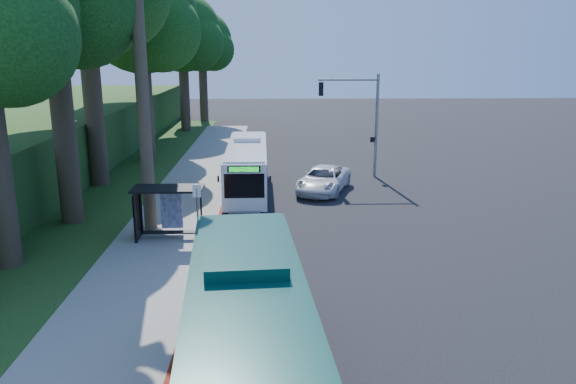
{
  "coord_description": "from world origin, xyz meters",
  "views": [
    {
      "loc": [
        -2.16,
        -27.76,
        8.74
      ],
      "look_at": [
        -1.43,
        1.0,
        1.26
      ],
      "focal_mm": 35.0,
      "sensor_mm": 36.0,
      "label": 1
    }
  ],
  "objects_px": {
    "bus_shelter": "(163,203)",
    "pickup": "(323,179)",
    "white_bus": "(247,167)",
    "teal_bus": "(250,367)"
  },
  "relations": [
    {
      "from": "bus_shelter",
      "to": "pickup",
      "type": "distance_m",
      "value": 12.06
    },
    {
      "from": "pickup",
      "to": "white_bus",
      "type": "bearing_deg",
      "value": -158.08
    },
    {
      "from": "bus_shelter",
      "to": "teal_bus",
      "type": "relative_size",
      "value": 0.24
    },
    {
      "from": "white_bus",
      "to": "pickup",
      "type": "distance_m",
      "value": 4.78
    },
    {
      "from": "white_bus",
      "to": "bus_shelter",
      "type": "bearing_deg",
      "value": -113.08
    },
    {
      "from": "white_bus",
      "to": "teal_bus",
      "type": "height_order",
      "value": "teal_bus"
    },
    {
      "from": "white_bus",
      "to": "pickup",
      "type": "relative_size",
      "value": 2.03
    },
    {
      "from": "bus_shelter",
      "to": "teal_bus",
      "type": "distance_m",
      "value": 14.62
    },
    {
      "from": "bus_shelter",
      "to": "pickup",
      "type": "height_order",
      "value": "bus_shelter"
    },
    {
      "from": "bus_shelter",
      "to": "pickup",
      "type": "bearing_deg",
      "value": 47.3
    }
  ]
}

